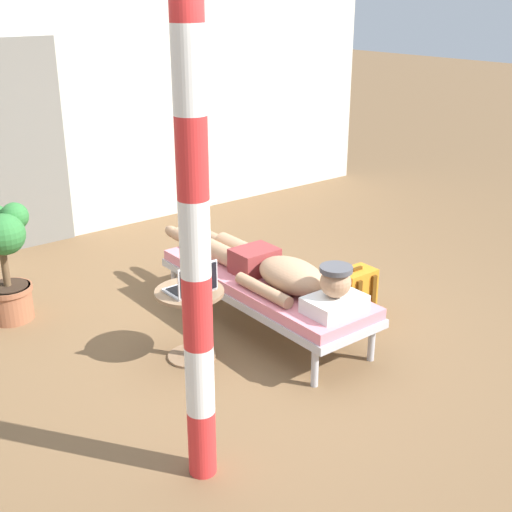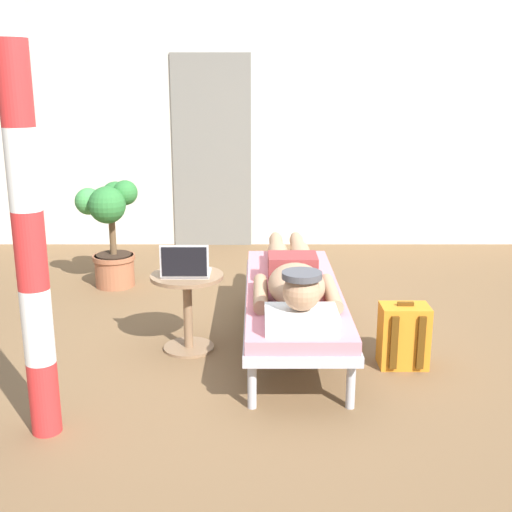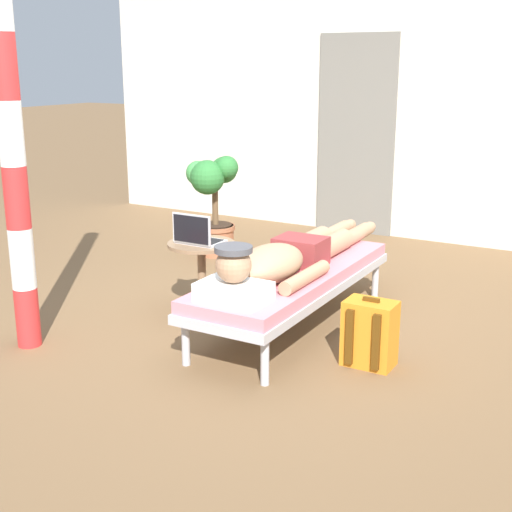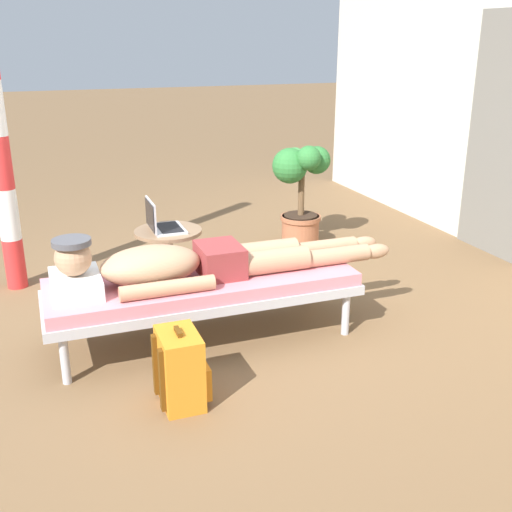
{
  "view_description": "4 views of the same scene",
  "coord_description": "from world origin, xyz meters",
  "px_view_note": "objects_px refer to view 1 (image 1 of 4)",
  "views": [
    {
      "loc": [
        -2.72,
        -3.45,
        2.43
      ],
      "look_at": [
        0.07,
        0.09,
        0.65
      ],
      "focal_mm": 47.09,
      "sensor_mm": 36.0,
      "label": 1
    },
    {
      "loc": [
        -0.04,
        -3.9,
        1.73
      ],
      "look_at": [
        -0.03,
        0.26,
        0.61
      ],
      "focal_mm": 44.98,
      "sensor_mm": 36.0,
      "label": 2
    },
    {
      "loc": [
        2.24,
        -3.88,
        1.76
      ],
      "look_at": [
        -0.0,
        0.04,
        0.51
      ],
      "focal_mm": 49.4,
      "sensor_mm": 36.0,
      "label": 3
    },
    {
      "loc": [
        3.68,
        -0.76,
        1.83
      ],
      "look_at": [
        0.42,
        0.45,
        0.59
      ],
      "focal_mm": 43.51,
      "sensor_mm": 36.0,
      "label": 4
    }
  ],
  "objects_px": {
    "side_table": "(190,312)",
    "laptop": "(193,285)",
    "backpack": "(355,294)",
    "lounge_chair": "(264,286)",
    "person_reclining": "(271,268)",
    "porch_post": "(195,239)",
    "potted_plant": "(2,255)"
  },
  "relations": [
    {
      "from": "side_table",
      "to": "laptop",
      "type": "height_order",
      "value": "laptop"
    },
    {
      "from": "backpack",
      "to": "side_table",
      "type": "bearing_deg",
      "value": 169.35
    },
    {
      "from": "laptop",
      "to": "lounge_chair",
      "type": "bearing_deg",
      "value": 8.51
    },
    {
      "from": "side_table",
      "to": "backpack",
      "type": "relative_size",
      "value": 1.23
    },
    {
      "from": "person_reclining",
      "to": "side_table",
      "type": "distance_m",
      "value": 0.72
    },
    {
      "from": "laptop",
      "to": "porch_post",
      "type": "xyz_separation_m",
      "value": [
        -0.62,
        -1.01,
        0.77
      ]
    },
    {
      "from": "laptop",
      "to": "potted_plant",
      "type": "distance_m",
      "value": 1.64
    },
    {
      "from": "lounge_chair",
      "to": "person_reclining",
      "type": "height_order",
      "value": "person_reclining"
    },
    {
      "from": "backpack",
      "to": "porch_post",
      "type": "relative_size",
      "value": 0.16
    },
    {
      "from": "potted_plant",
      "to": "person_reclining",
      "type": "bearing_deg",
      "value": -43.27
    },
    {
      "from": "laptop",
      "to": "backpack",
      "type": "height_order",
      "value": "laptop"
    },
    {
      "from": "lounge_chair",
      "to": "laptop",
      "type": "xyz_separation_m",
      "value": [
        -0.7,
        -0.11,
        0.24
      ]
    },
    {
      "from": "person_reclining",
      "to": "laptop",
      "type": "distance_m",
      "value": 0.71
    },
    {
      "from": "person_reclining",
      "to": "laptop",
      "type": "relative_size",
      "value": 7.0
    },
    {
      "from": "lounge_chair",
      "to": "laptop",
      "type": "bearing_deg",
      "value": -171.49
    },
    {
      "from": "lounge_chair",
      "to": "porch_post",
      "type": "height_order",
      "value": "porch_post"
    },
    {
      "from": "porch_post",
      "to": "backpack",
      "type": "bearing_deg",
      "value": 21.83
    },
    {
      "from": "porch_post",
      "to": "potted_plant",
      "type": "bearing_deg",
      "value": 94.2
    },
    {
      "from": "lounge_chair",
      "to": "person_reclining",
      "type": "distance_m",
      "value": 0.19
    },
    {
      "from": "potted_plant",
      "to": "porch_post",
      "type": "relative_size",
      "value": 0.35
    },
    {
      "from": "side_table",
      "to": "porch_post",
      "type": "xyz_separation_m",
      "value": [
        -0.62,
        -1.06,
        0.99
      ]
    },
    {
      "from": "lounge_chair",
      "to": "porch_post",
      "type": "xyz_separation_m",
      "value": [
        -1.32,
        -1.12,
        1.0
      ]
    },
    {
      "from": "side_table",
      "to": "porch_post",
      "type": "height_order",
      "value": "porch_post"
    },
    {
      "from": "side_table",
      "to": "backpack",
      "type": "bearing_deg",
      "value": -10.65
    },
    {
      "from": "side_table",
      "to": "person_reclining",
      "type": "bearing_deg",
      "value": -2.54
    },
    {
      "from": "potted_plant",
      "to": "porch_post",
      "type": "bearing_deg",
      "value": -85.8
    },
    {
      "from": "side_table",
      "to": "backpack",
      "type": "xyz_separation_m",
      "value": [
        1.38,
        -0.26,
        -0.16
      ]
    },
    {
      "from": "side_table",
      "to": "porch_post",
      "type": "distance_m",
      "value": 1.58
    },
    {
      "from": "side_table",
      "to": "laptop",
      "type": "relative_size",
      "value": 1.69
    },
    {
      "from": "person_reclining",
      "to": "backpack",
      "type": "bearing_deg",
      "value": -18.61
    },
    {
      "from": "lounge_chair",
      "to": "potted_plant",
      "type": "xyz_separation_m",
      "value": [
        -1.5,
        1.33,
        0.2
      ]
    },
    {
      "from": "laptop",
      "to": "porch_post",
      "type": "relative_size",
      "value": 0.12
    }
  ]
}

